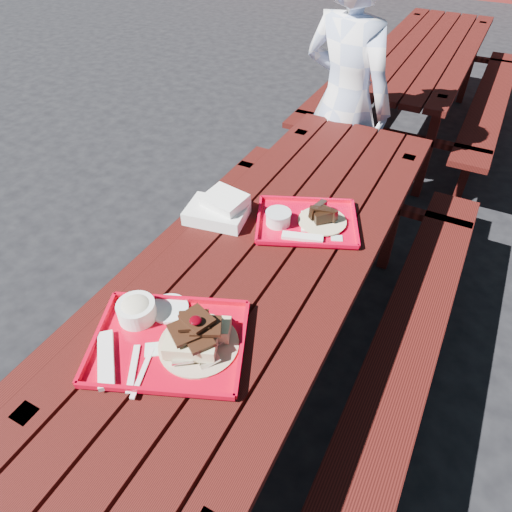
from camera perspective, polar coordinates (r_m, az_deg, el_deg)
name	(u,v)px	position (r m, az deg, el deg)	size (l,w,h in m)	color
ground	(270,361)	(2.35, 1.75, -12.94)	(60.00, 60.00, 0.00)	black
picnic_table_near	(273,281)	(1.92, 2.08, -3.18)	(1.41, 2.40, 0.75)	#410F0C
picnic_table_far	(422,71)	(4.30, 19.99, 20.92)	(1.41, 2.40, 0.75)	#410F0C
near_tray	(170,332)	(1.47, -10.73, -9.35)	(0.57, 0.52, 0.15)	red
far_tray	(305,221)	(1.90, 6.16, 4.38)	(0.50, 0.45, 0.07)	red
white_cloth	(219,209)	(1.93, -4.63, 5.83)	(0.27, 0.22, 0.10)	white
person	(345,103)	(2.88, 11.04, 18.24)	(0.59, 0.39, 1.62)	#A9B9E3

